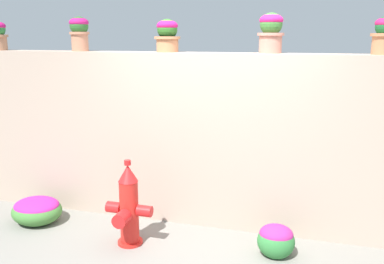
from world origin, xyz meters
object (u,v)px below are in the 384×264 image
object	(u,v)px
fire_hydrant	(128,207)
potted_plant_2	(167,34)
potted_plant_1	(79,31)
potted_plant_3	(271,30)
flower_bush_left	(37,209)
flower_bush_right	(276,239)

from	to	relation	value
fire_hydrant	potted_plant_2	bearing A→B (deg)	78.91
potted_plant_1	potted_plant_3	bearing A→B (deg)	1.42
potted_plant_3	flower_bush_left	size ratio (longest dim) A/B	0.71
potted_plant_2	potted_plant_3	distance (m)	1.16
potted_plant_1	fire_hydrant	world-z (taller)	potted_plant_1
potted_plant_3	potted_plant_1	bearing A→B (deg)	-178.58
potted_plant_1	potted_plant_2	bearing A→B (deg)	1.58
potted_plant_2	flower_bush_left	world-z (taller)	potted_plant_2
potted_plant_1	fire_hydrant	xyz separation A→B (m)	(0.94, -0.81, -1.82)
potted_plant_2	fire_hydrant	size ratio (longest dim) A/B	0.40
potted_plant_3	fire_hydrant	bearing A→B (deg)	-146.86
potted_plant_1	flower_bush_left	size ratio (longest dim) A/B	0.68
flower_bush_left	fire_hydrant	bearing A→B (deg)	-8.58
flower_bush_left	potted_plant_2	bearing A→B (deg)	23.98
fire_hydrant	potted_plant_1	bearing A→B (deg)	139.32
potted_plant_2	fire_hydrant	distance (m)	1.97
flower_bush_right	potted_plant_3	bearing A→B (deg)	106.60
potted_plant_1	potted_plant_2	distance (m)	1.10
fire_hydrant	flower_bush_right	bearing A→B (deg)	6.65
potted_plant_2	fire_hydrant	world-z (taller)	potted_plant_2
flower_bush_left	flower_bush_right	distance (m)	2.81
potted_plant_1	potted_plant_3	xyz separation A→B (m)	(2.26, 0.06, -0.00)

